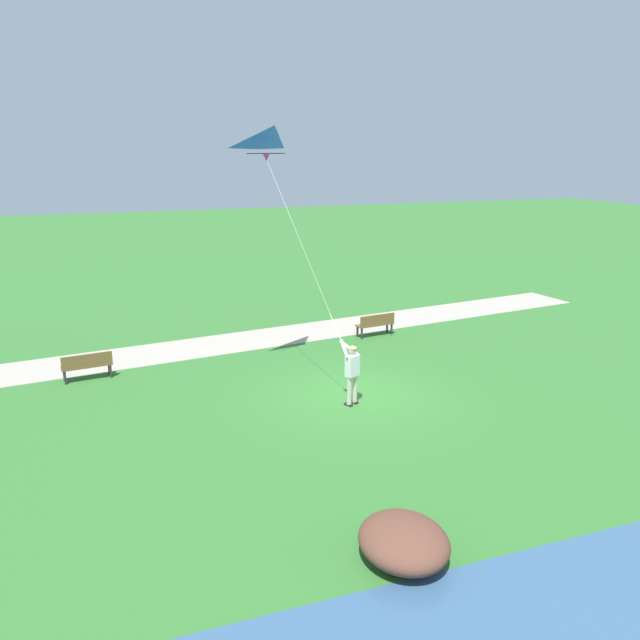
% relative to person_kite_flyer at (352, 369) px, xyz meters
% --- Properties ---
extents(ground_plane, '(120.00, 120.00, 0.00)m').
position_rel_person_kite_flyer_xyz_m(ground_plane, '(0.56, -0.31, -1.05)').
color(ground_plane, '#33702D').
extents(walkway_path, '(6.33, 32.05, 0.02)m').
position_rel_person_kite_flyer_xyz_m(walkway_path, '(6.93, 1.69, -1.04)').
color(walkway_path, '#ADA393').
rests_on(walkway_path, ground).
extents(person_kite_flyer, '(0.62, 0.51, 1.83)m').
position_rel_person_kite_flyer_xyz_m(person_kite_flyer, '(0.00, 0.00, 0.00)').
color(person_kite_flyer, '#232328').
rests_on(person_kite_flyer, ground).
extents(flying_kite, '(3.10, 2.08, 5.73)m').
position_rel_person_kite_flyer_xyz_m(flying_kite, '(2.67, 1.35, 6.01)').
color(flying_kite, blue).
extents(park_bench_near_walkway, '(0.62, 1.54, 0.88)m').
position_rel_person_kite_flyer_xyz_m(park_bench_near_walkway, '(5.89, -3.48, -0.54)').
color(park_bench_near_walkway, brown).
rests_on(park_bench_near_walkway, ground).
extents(park_bench_far_walkway, '(0.62, 1.54, 0.88)m').
position_rel_person_kite_flyer_xyz_m(park_bench_far_walkway, '(4.59, 6.94, -0.54)').
color(park_bench_far_walkway, brown).
rests_on(park_bench_far_walkway, ground).
extents(lakeside_shrub, '(1.78, 1.56, 0.71)m').
position_rel_person_kite_flyer_xyz_m(lakeside_shrub, '(-6.74, 1.84, -0.69)').
color(lakeside_shrub, brown).
rests_on(lakeside_shrub, ground).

